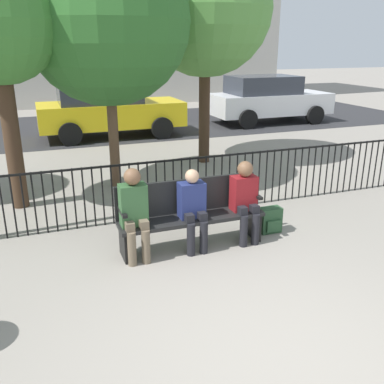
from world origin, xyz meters
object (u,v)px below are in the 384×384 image
(seated_person_1, at_px, (193,206))
(seated_person_0, at_px, (134,209))
(backpack, at_px, (270,220))
(parked_car_2, at_px, (268,99))
(tree_2, at_px, (106,21))
(tree_1, at_px, (205,9))
(parked_car_0, at_px, (108,108))
(park_bench, at_px, (190,211))
(seated_person_2, at_px, (245,197))

(seated_person_1, bearing_deg, seated_person_0, 179.59)
(backpack, relative_size, parked_car_2, 0.09)
(seated_person_1, bearing_deg, parked_car_2, 54.76)
(tree_2, distance_m, parked_car_2, 8.57)
(seated_person_1, relative_size, parked_car_2, 0.27)
(tree_2, bearing_deg, tree_1, 25.71)
(backpack, distance_m, parked_car_0, 7.86)
(seated_person_0, distance_m, seated_person_1, 0.79)
(park_bench, height_order, seated_person_2, seated_person_2)
(seated_person_2, bearing_deg, park_bench, 170.05)
(backpack, bearing_deg, tree_1, 81.88)
(backpack, bearing_deg, tree_2, 119.94)
(park_bench, height_order, backpack, park_bench)
(backpack, xyz_separation_m, parked_car_0, (-1.01, 7.77, 0.66))
(seated_person_0, bearing_deg, tree_2, 83.92)
(seated_person_1, xyz_separation_m, parked_car_0, (0.26, 7.89, 0.22))
(seated_person_2, bearing_deg, seated_person_0, 179.88)
(tree_1, bearing_deg, parked_car_0, 113.43)
(backpack, distance_m, tree_2, 4.47)
(seated_person_2, relative_size, parked_car_2, 0.27)
(seated_person_0, bearing_deg, parked_car_0, 82.47)
(seated_person_2, bearing_deg, tree_1, 75.63)
(parked_car_0, relative_size, parked_car_2, 1.00)
(parked_car_2, bearing_deg, park_bench, -125.66)
(park_bench, bearing_deg, backpack, -0.81)
(seated_person_0, relative_size, parked_car_0, 0.29)
(seated_person_2, distance_m, tree_1, 5.12)
(tree_2, relative_size, parked_car_0, 1.08)
(parked_car_0, bearing_deg, tree_2, -98.47)
(seated_person_0, xyz_separation_m, seated_person_1, (0.79, -0.01, -0.06))
(backpack, bearing_deg, parked_car_0, 97.39)
(tree_1, bearing_deg, parked_car_2, 45.65)
(park_bench, bearing_deg, parked_car_2, 54.34)
(seated_person_1, distance_m, parked_car_0, 7.90)
(backpack, relative_size, parked_car_0, 0.09)
(seated_person_2, relative_size, tree_2, 0.26)
(seated_person_0, distance_m, parked_car_0, 7.95)
(parked_car_2, bearing_deg, backpack, -119.42)
(seated_person_1, height_order, seated_person_2, seated_person_2)
(seated_person_0, height_order, parked_car_0, parked_car_0)
(seated_person_0, height_order, tree_2, tree_2)
(seated_person_0, relative_size, backpack, 3.18)
(seated_person_0, bearing_deg, tree_1, 57.96)
(tree_2, xyz_separation_m, parked_car_2, (6.38, 5.28, -2.19))
(parked_car_2, bearing_deg, parked_car_0, -174.97)
(park_bench, relative_size, parked_car_2, 0.47)
(parked_car_0, bearing_deg, seated_person_1, -91.86)
(backpack, relative_size, tree_2, 0.08)
(tree_2, bearing_deg, seated_person_2, -68.45)
(seated_person_1, height_order, tree_1, tree_1)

